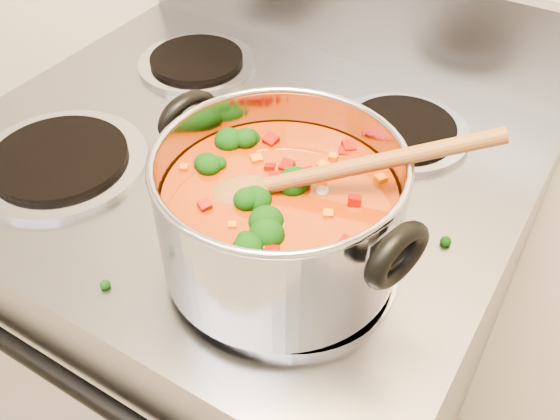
{
  "coord_description": "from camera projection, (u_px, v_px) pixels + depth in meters",
  "views": [
    {
      "loc": [
        0.48,
        0.6,
        1.46
      ],
      "look_at": [
        0.23,
        1.0,
        1.01
      ],
      "focal_mm": 40.0,
      "sensor_mm": 36.0,
      "label": 1
    }
  ],
  "objects": [
    {
      "name": "electric_range",
      "position": [
        248.0,
        338.0,
        1.18
      ],
      "size": [
        0.78,
        0.7,
        1.08
      ],
      "color": "gray",
      "rests_on": "ground"
    },
    {
      "name": "cooktop_crumbs",
      "position": [
        298.0,
        211.0,
        0.78
      ],
      "size": [
        0.27,
        0.38,
        0.01
      ],
      "color": "black",
      "rests_on": "electric_range"
    },
    {
      "name": "wooden_spoon",
      "position": [
        302.0,
        178.0,
        0.62
      ],
      "size": [
        0.27,
        0.18,
        0.1
      ],
      "rotation": [
        0.0,
        0.0,
        0.55
      ],
      "color": "brown",
      "rests_on": "stockpot"
    },
    {
      "name": "stockpot",
      "position": [
        280.0,
        214.0,
        0.66
      ],
      "size": [
        0.32,
        0.26,
        0.16
      ],
      "rotation": [
        0.0,
        0.0,
        -0.25
      ],
      "color": "#9E9DA5",
      "rests_on": "electric_range"
    }
  ]
}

